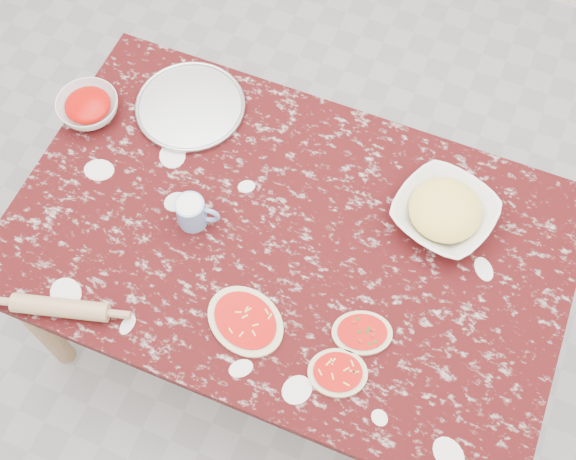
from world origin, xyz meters
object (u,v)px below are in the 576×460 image
(sauce_bowl, at_px, (89,107))
(worktable, at_px, (288,250))
(flour_mug, at_px, (193,212))
(cheese_bowl, at_px, (444,213))
(rolling_pin, at_px, (60,308))
(pizza_tray, at_px, (190,107))

(sauce_bowl, bearing_deg, worktable, -12.96)
(sauce_bowl, relative_size, flour_mug, 1.51)
(cheese_bowl, relative_size, flour_mug, 2.21)
(sauce_bowl, bearing_deg, rolling_pin, -67.40)
(pizza_tray, xyz_separation_m, sauce_bowl, (-0.28, -0.13, 0.02))
(rolling_pin, bearing_deg, flour_mug, 61.23)
(pizza_tray, bearing_deg, cheese_bowl, -5.29)
(sauce_bowl, height_order, cheese_bowl, cheese_bowl)
(worktable, distance_m, pizza_tray, 0.56)
(pizza_tray, xyz_separation_m, flour_mug, (0.18, -0.36, 0.04))
(worktable, relative_size, sauce_bowl, 8.35)
(worktable, bearing_deg, flour_mug, -169.29)
(pizza_tray, height_order, sauce_bowl, sauce_bowl)
(rolling_pin, bearing_deg, pizza_tray, 87.76)
(rolling_pin, bearing_deg, cheese_bowl, 37.23)
(worktable, xyz_separation_m, pizza_tray, (-0.46, 0.31, 0.09))
(pizza_tray, height_order, flour_mug, flour_mug)
(worktable, height_order, cheese_bowl, cheese_bowl)
(pizza_tray, relative_size, rolling_pin, 1.28)
(pizza_tray, bearing_deg, rolling_pin, -92.24)
(flour_mug, height_order, rolling_pin, flour_mug)
(cheese_bowl, bearing_deg, pizza_tray, 174.71)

